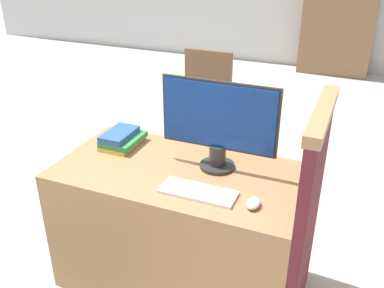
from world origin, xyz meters
TOP-DOWN VIEW (x-y plane):
  - desk at (0.00, 0.34)m, footprint 1.30×0.68m
  - carrel_divider at (0.67, 0.31)m, footprint 0.07×0.62m
  - monitor at (0.17, 0.45)m, footprint 0.61×0.18m
  - keyboard at (0.17, 0.17)m, footprint 0.37×0.14m
  - mouse at (0.44, 0.17)m, footprint 0.06×0.10m
  - book_stack at (-0.42, 0.48)m, footprint 0.19×0.26m
  - far_chair at (-0.48, 1.92)m, footprint 0.44×0.44m
  - bookshelf_far at (0.35, 4.96)m, footprint 0.97×0.32m

SIDE VIEW (x-z plane):
  - desk at x=0.00m, z-range 0.00..0.74m
  - far_chair at x=-0.48m, z-range 0.06..0.99m
  - carrel_divider at x=0.67m, z-range 0.01..1.21m
  - keyboard at x=0.17m, z-range 0.74..0.75m
  - mouse at x=0.44m, z-range 0.74..0.77m
  - book_stack at x=-0.42m, z-range 0.73..0.82m
  - bookshelf_far at x=0.35m, z-range 0.00..1.92m
  - monitor at x=0.17m, z-range 0.75..1.23m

